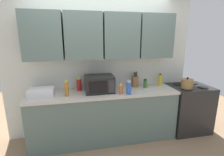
# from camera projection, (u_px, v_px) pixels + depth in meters

# --- Properties ---
(wall_back_with_cabinets) EXTENTS (3.40, 0.38, 2.60)m
(wall_back_with_cabinets) POSITION_uv_depth(u_px,v_px,m) (102.00, 51.00, 2.96)
(wall_back_with_cabinets) COLOR silver
(wall_back_with_cabinets) RESTS_ON ground_plane
(counter_run) EXTENTS (2.53, 0.63, 0.90)m
(counter_run) POSITION_uv_depth(u_px,v_px,m) (105.00, 115.00, 3.01)
(counter_run) COLOR slate
(counter_run) RESTS_ON ground_plane
(stove_range) EXTENTS (0.76, 0.64, 0.91)m
(stove_range) POSITION_uv_depth(u_px,v_px,m) (187.00, 108.00, 3.32)
(stove_range) COLOR black
(stove_range) RESTS_ON ground_plane
(kettle) EXTENTS (0.21, 0.21, 0.20)m
(kettle) POSITION_uv_depth(u_px,v_px,m) (187.00, 84.00, 3.02)
(kettle) COLOR olive
(kettle) RESTS_ON stove_range
(microwave) EXTENTS (0.48, 0.37, 0.28)m
(microwave) POSITION_uv_depth(u_px,v_px,m) (99.00, 84.00, 2.85)
(microwave) COLOR black
(microwave) RESTS_ON counter_run
(dish_rack) EXTENTS (0.38, 0.30, 0.12)m
(dish_rack) POSITION_uv_depth(u_px,v_px,m) (42.00, 92.00, 2.68)
(dish_rack) COLOR silver
(dish_rack) RESTS_ON counter_run
(knife_block) EXTENTS (0.11, 0.13, 0.29)m
(knife_block) POSITION_uv_depth(u_px,v_px,m) (135.00, 81.00, 3.17)
(knife_block) COLOR brown
(knife_block) RESTS_ON counter_run
(bottle_green_oil) EXTENTS (0.07, 0.07, 0.16)m
(bottle_green_oil) POSITION_uv_depth(u_px,v_px,m) (145.00, 84.00, 3.11)
(bottle_green_oil) COLOR #386B2D
(bottle_green_oil) RESTS_ON counter_run
(bottle_red_sauce) EXTENTS (0.08, 0.08, 0.23)m
(bottle_red_sauce) POSITION_uv_depth(u_px,v_px,m) (79.00, 85.00, 2.93)
(bottle_red_sauce) COLOR red
(bottle_red_sauce) RESTS_ON counter_run
(bottle_yellow_mustard) EXTENTS (0.07, 0.07, 0.23)m
(bottle_yellow_mustard) POSITION_uv_depth(u_px,v_px,m) (160.00, 80.00, 3.25)
(bottle_yellow_mustard) COLOR gold
(bottle_yellow_mustard) RESTS_ON counter_run
(bottle_amber_vinegar) EXTENTS (0.06, 0.06, 0.25)m
(bottle_amber_vinegar) POSITION_uv_depth(u_px,v_px,m) (67.00, 89.00, 2.65)
(bottle_amber_vinegar) COLOR #AD701E
(bottle_amber_vinegar) RESTS_ON counter_run
(bottle_spice_jar) EXTENTS (0.07, 0.07, 0.17)m
(bottle_spice_jar) POSITION_uv_depth(u_px,v_px,m) (121.00, 89.00, 2.77)
(bottle_spice_jar) COLOR #BC6638
(bottle_spice_jar) RESTS_ON counter_run
(bottle_blue_cleaner) EXTENTS (0.08, 0.08, 0.23)m
(bottle_blue_cleaner) POSITION_uv_depth(u_px,v_px,m) (129.00, 88.00, 2.74)
(bottle_blue_cleaner) COLOR #2D56B7
(bottle_blue_cleaner) RESTS_ON counter_run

